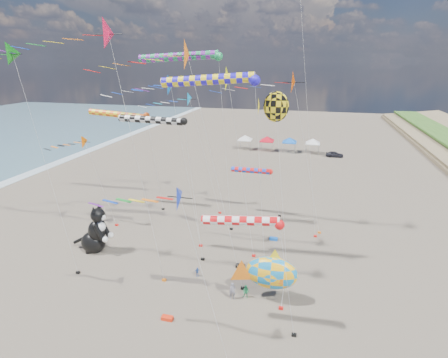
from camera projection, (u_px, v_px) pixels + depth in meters
name	position (u px, v px, depth m)	size (l,w,h in m)	color
delta_kite_0	(213.00, 81.00, 31.53)	(12.39, 2.51, 19.02)	#F5FF06
delta_kite_2	(166.00, 207.00, 20.64)	(9.12, 1.82, 12.27)	#1733BB
delta_kite_3	(179.00, 102.00, 43.02)	(11.02, 1.92, 15.72)	#0C8DD5
delta_kite_5	(90.00, 37.00, 26.58)	(13.87, 2.55, 22.47)	#F01543
delta_kite_6	(298.00, 84.00, 36.47)	(11.74, 2.57, 18.44)	#C74103
delta_kite_7	(164.00, 87.00, 33.54)	(9.76, 2.17, 18.22)	#0954B5
delta_kite_8	(85.00, 142.00, 40.35)	(7.36, 1.68, 11.51)	#FA6802
delta_kite_9	(195.00, 58.00, 25.68)	(11.59, 2.42, 20.90)	orange
windsock_0	(121.00, 115.00, 44.70)	(9.62, 0.82, 13.12)	#FF5B15
windsock_1	(253.00, 171.00, 44.43)	(6.64, 0.73, 6.37)	red
windsock_2	(155.00, 121.00, 32.06)	(8.01, 0.69, 14.41)	black
windsock_3	(245.00, 222.00, 23.76)	(7.06, 0.69, 9.22)	red
windsock_4	(213.00, 81.00, 29.92)	(9.92, 0.92, 18.14)	#2115DA
windsock_5	(183.00, 57.00, 36.92)	(10.50, 0.91, 20.11)	#1A8F4D
angelfish_kite	(274.00, 108.00, 30.27)	(3.74, 3.02, 16.78)	yellow
cat_inflatable	(94.00, 228.00, 36.36)	(3.97, 1.99, 5.36)	black
fish_inflatable	(271.00, 273.00, 28.79)	(5.84, 2.82, 4.84)	#1481C4
person_adult	(233.00, 291.00, 29.47)	(0.56, 0.37, 1.54)	slate
child_green	(246.00, 292.00, 29.66)	(0.59, 0.46, 1.21)	#20844E
child_blue	(197.00, 272.00, 32.70)	(0.55, 0.23, 0.93)	#2046A1
kite_bag_0	(167.00, 318.00, 27.26)	(0.90, 0.44, 0.30)	red
kite_bag_1	(274.00, 239.00, 39.45)	(0.90, 0.44, 0.30)	blue
kite_bag_2	(240.00, 266.00, 34.18)	(0.90, 0.44, 0.30)	black
tent_row	(278.00, 138.00, 77.42)	(19.20, 4.20, 3.80)	white
parked_car	(335.00, 154.00, 73.57)	(1.45, 3.60, 1.23)	#26262D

